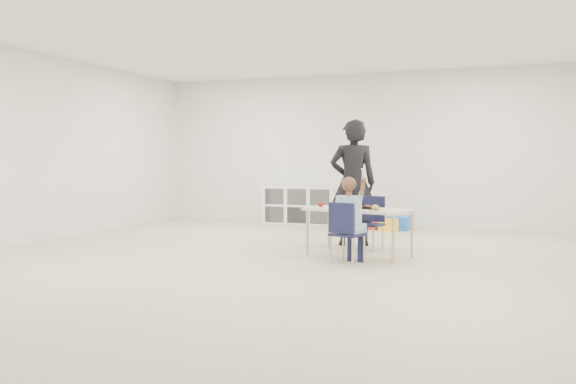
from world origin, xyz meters
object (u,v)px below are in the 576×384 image
at_px(table, 359,232).
at_px(cubby_shelf, 300,205).
at_px(chair_near, 348,233).
at_px(adult, 353,183).
at_px(child, 348,215).

bearing_deg(table, cubby_shelf, 134.56).
bearing_deg(cubby_shelf, chair_near, -63.15).
xyz_separation_m(table, chair_near, (0.01, -0.57, 0.06)).
bearing_deg(adult, cubby_shelf, -75.50).
bearing_deg(child, cubby_shelf, 130.98).
relative_size(cubby_shelf, adult, 0.79).
height_order(table, adult, adult).
height_order(child, adult, adult).
xyz_separation_m(child, cubby_shelf, (-2.01, 3.96, -0.22)).
bearing_deg(chair_near, cubby_shelf, 130.98).
bearing_deg(table, adult, 123.26).
relative_size(child, adult, 0.64).
bearing_deg(child, chair_near, 0.00).
height_order(cubby_shelf, adult, adult).
distance_m(table, chair_near, 0.57).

